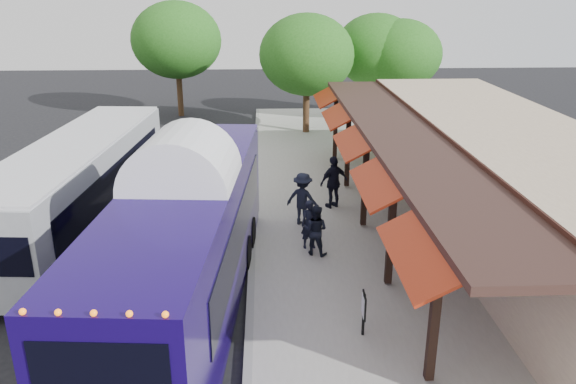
# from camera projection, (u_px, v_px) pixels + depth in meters

# --- Properties ---
(ground) EXTENTS (90.00, 90.00, 0.00)m
(ground) POSITION_uv_depth(u_px,v_px,m) (249.00, 293.00, 15.22)
(ground) COLOR black
(ground) RESTS_ON ground
(sidewalk) EXTENTS (10.00, 40.00, 0.15)m
(sidewalk) POSITION_uv_depth(u_px,v_px,m) (398.00, 228.00, 19.15)
(sidewalk) COLOR #9E9B93
(sidewalk) RESTS_ON ground
(curb) EXTENTS (0.20, 40.00, 0.16)m
(curb) POSITION_uv_depth(u_px,v_px,m) (253.00, 230.00, 18.96)
(curb) COLOR gray
(curb) RESTS_ON ground
(station_shelter) EXTENTS (8.15, 20.00, 3.60)m
(station_shelter) POSITION_uv_depth(u_px,v_px,m) (502.00, 177.00, 18.68)
(station_shelter) COLOR tan
(station_shelter) RESTS_ON ground
(coach_bus) EXTENTS (3.40, 11.92, 3.77)m
(coach_bus) POSITION_uv_depth(u_px,v_px,m) (187.00, 239.00, 13.69)
(coach_bus) COLOR #170752
(coach_bus) RESTS_ON ground
(city_bus) EXTENTS (3.39, 11.82, 3.13)m
(city_bus) POSITION_uv_depth(u_px,v_px,m) (80.00, 183.00, 18.52)
(city_bus) COLOR gray
(city_bus) RESTS_ON ground
(ped_a) EXTENTS (0.61, 0.44, 1.55)m
(ped_a) POSITION_uv_depth(u_px,v_px,m) (310.00, 224.00, 17.28)
(ped_a) COLOR black
(ped_a) RESTS_ON sidewalk
(ped_b) EXTENTS (0.94, 0.85, 1.57)m
(ped_b) POSITION_uv_depth(u_px,v_px,m) (315.00, 230.00, 16.85)
(ped_b) COLOR black
(ped_b) RESTS_ON sidewalk
(ped_c) EXTENTS (1.23, 0.95, 1.95)m
(ped_c) POSITION_uv_depth(u_px,v_px,m) (334.00, 182.00, 20.45)
(ped_c) COLOR black
(ped_c) RESTS_ON sidewalk
(ped_d) EXTENTS (1.36, 1.12, 1.83)m
(ped_d) POSITION_uv_depth(u_px,v_px,m) (303.00, 199.00, 18.99)
(ped_d) COLOR black
(ped_d) RESTS_ON sidewalk
(sign_board) EXTENTS (0.07, 0.49, 1.07)m
(sign_board) POSITION_uv_depth(u_px,v_px,m) (364.00, 307.00, 12.88)
(sign_board) COLOR black
(sign_board) RESTS_ON sidewalk
(tree_left) EXTENTS (5.15, 5.15, 6.60)m
(tree_left) POSITION_uv_depth(u_px,v_px,m) (307.00, 55.00, 30.26)
(tree_left) COLOR #382314
(tree_left) RESTS_ON ground
(tree_mid) EXTENTS (5.04, 5.04, 6.45)m
(tree_mid) POSITION_uv_depth(u_px,v_px,m) (376.00, 50.00, 33.48)
(tree_mid) COLOR #382314
(tree_mid) RESTS_ON ground
(tree_right) EXTENTS (4.82, 4.82, 6.17)m
(tree_right) POSITION_uv_depth(u_px,v_px,m) (401.00, 55.00, 32.96)
(tree_right) COLOR #382314
(tree_right) RESTS_ON ground
(tree_far) EXTENTS (5.57, 5.57, 7.13)m
(tree_far) POSITION_uv_depth(u_px,v_px,m) (176.00, 40.00, 34.79)
(tree_far) COLOR #382314
(tree_far) RESTS_ON ground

